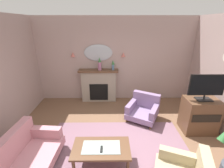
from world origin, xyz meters
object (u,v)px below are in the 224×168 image
wall_sconce_right (123,55)px  coffee_table (101,150)px  floral_couch (18,165)px  wall_mirror (98,53)px  wall_sconce_left (73,55)px  tv_flatscreen (207,87)px  tv_remote (101,149)px  fireplace (99,86)px  armchair_near_fireplace (143,109)px  mantel_vase_left (113,64)px  mantel_vase_centre (100,64)px  tv_cabinet (199,115)px

wall_sconce_right → coffee_table: size_ratio=0.13×
coffee_table → floral_couch: (-1.45, -0.27, -0.06)m
wall_mirror → wall_sconce_left: 0.85m
floral_couch → tv_flatscreen: size_ratio=2.11×
wall_sconce_left → tv_remote: wall_sconce_left is taller
tv_remote → tv_flatscreen: tv_flatscreen is taller
fireplace → floral_couch: bearing=-111.6°
fireplace → armchair_near_fireplace: bearing=-39.7°
wall_sconce_right → coffee_table: 3.22m
wall_mirror → floral_couch: (-1.21, -3.21, -1.39)m
mantel_vase_left → floral_couch: mantel_vase_left is taller
mantel_vase_left → tv_remote: 2.98m
mantel_vase_centre → wall_mirror: bearing=106.4°
fireplace → tv_remote: size_ratio=8.50×
tv_remote → wall_sconce_left: bearing=110.3°
tv_remote → fireplace: bearing=94.9°
mantel_vase_left → coffee_table: 2.95m
floral_couch → wall_mirror: bearing=69.3°
wall_mirror → tv_cabinet: bearing=-35.0°
floral_couch → mantel_vase_centre: bearing=67.4°
armchair_near_fireplace → floral_couch: bearing=-143.4°
coffee_table → tv_cabinet: (2.45, 1.07, 0.07)m
wall_mirror → wall_sconce_left: (-0.85, -0.05, -0.05)m
wall_sconce_right → tv_remote: bearing=-101.6°
mantel_vase_left → tv_flatscreen: 2.78m
mantel_vase_left → wall_sconce_left: size_ratio=2.51×
mantel_vase_centre → coffee_table: mantel_vase_centre is taller
wall_mirror → mantel_vase_left: bearing=-18.8°
wall_mirror → tv_remote: wall_mirror is taller
wall_sconce_left → tv_cabinet: 4.16m
wall_mirror → fireplace: bearing=-90.0°
tv_flatscreen → floral_couch: bearing=-161.3°
floral_couch → tv_cabinet: (3.90, 1.34, 0.13)m
wall_sconce_left → tv_remote: (1.09, -2.95, -1.21)m
tv_remote → floral_couch: size_ratio=0.09×
wall_sconce_right → tv_remote: (-0.61, -2.95, -1.21)m
coffee_table → tv_flatscreen: tv_flatscreen is taller
floral_couch → tv_cabinet: tv_cabinet is taller
tv_cabinet → fireplace: bearing=147.1°
wall_mirror → wall_sconce_right: size_ratio=6.86×
floral_couch → tv_cabinet: 4.12m
armchair_near_fireplace → tv_flatscreen: 1.72m
mantel_vase_left → mantel_vase_centre: bearing=180.0°
tv_remote → floral_couch: 1.48m
wall_sconce_left → tv_flatscreen: (3.53, -1.85, -0.41)m
mantel_vase_centre → floral_couch: size_ratio=0.24×
mantel_vase_left → wall_mirror: wall_mirror is taller
wall_sconce_left → coffee_table: 3.34m
coffee_table → armchair_near_fireplace: size_ratio=1.00×
fireplace → tv_cabinet: 3.20m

